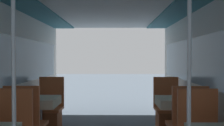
{
  "coord_description": "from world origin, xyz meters",
  "views": [
    {
      "loc": [
        0.12,
        -1.28,
        1.37
      ],
      "look_at": [
        0.07,
        2.59,
        1.29
      ],
      "focal_mm": 40.0,
      "sensor_mm": 36.0,
      "label": 1
    }
  ],
  "objects_px": {
    "support_pole_left_0": "(14,94)",
    "chair_right_far_1": "(168,117)",
    "chair_left_far_1": "(49,117)",
    "support_pole_right_0": "(189,94)",
    "dining_table_right_1": "(176,105)",
    "dining_table_left_1": "(40,104)"
  },
  "relations": [
    {
      "from": "support_pole_right_0",
      "to": "chair_left_far_1",
      "type": "bearing_deg",
      "value": 127.64
    },
    {
      "from": "support_pole_left_0",
      "to": "support_pole_right_0",
      "type": "height_order",
      "value": "same"
    },
    {
      "from": "chair_right_far_1",
      "to": "dining_table_left_1",
      "type": "bearing_deg",
      "value": 15.0
    },
    {
      "from": "dining_table_left_1",
      "to": "support_pole_right_0",
      "type": "bearing_deg",
      "value": -44.45
    },
    {
      "from": "dining_table_left_1",
      "to": "support_pole_right_0",
      "type": "relative_size",
      "value": 0.35
    },
    {
      "from": "support_pole_left_0",
      "to": "chair_right_far_1",
      "type": "height_order",
      "value": "support_pole_left_0"
    },
    {
      "from": "chair_left_far_1",
      "to": "support_pole_right_0",
      "type": "height_order",
      "value": "support_pole_right_0"
    },
    {
      "from": "support_pole_left_0",
      "to": "support_pole_right_0",
      "type": "xyz_separation_m",
      "value": [
        1.5,
        0.0,
        0.0
      ]
    },
    {
      "from": "dining_table_right_1",
      "to": "support_pole_right_0",
      "type": "bearing_deg",
      "value": -100.28
    },
    {
      "from": "chair_left_far_1",
      "to": "support_pole_right_0",
      "type": "xyz_separation_m",
      "value": [
        1.83,
        -2.37,
        0.76
      ]
    },
    {
      "from": "dining_table_right_1",
      "to": "support_pole_left_0",
      "type": "bearing_deg",
      "value": -135.55
    },
    {
      "from": "dining_table_left_1",
      "to": "support_pole_right_0",
      "type": "xyz_separation_m",
      "value": [
        1.83,
        -1.79,
        0.43
      ]
    },
    {
      "from": "chair_left_far_1",
      "to": "support_pole_left_0",
      "type": "bearing_deg",
      "value": 97.81
    },
    {
      "from": "support_pole_left_0",
      "to": "chair_left_far_1",
      "type": "xyz_separation_m",
      "value": [
        -0.32,
        2.37,
        -0.76
      ]
    },
    {
      "from": "chair_right_far_1",
      "to": "dining_table_right_1",
      "type": "bearing_deg",
      "value": 90.0
    },
    {
      "from": "chair_left_far_1",
      "to": "chair_right_far_1",
      "type": "bearing_deg",
      "value": -180.0
    },
    {
      "from": "support_pole_left_0",
      "to": "chair_left_far_1",
      "type": "height_order",
      "value": "support_pole_left_0"
    },
    {
      "from": "support_pole_right_0",
      "to": "dining_table_right_1",
      "type": "height_order",
      "value": "support_pole_right_0"
    },
    {
      "from": "support_pole_right_0",
      "to": "chair_right_far_1",
      "type": "relative_size",
      "value": 2.09
    },
    {
      "from": "support_pole_left_0",
      "to": "dining_table_right_1",
      "type": "relative_size",
      "value": 2.85
    },
    {
      "from": "support_pole_left_0",
      "to": "chair_right_far_1",
      "type": "bearing_deg",
      "value": 52.36
    },
    {
      "from": "chair_left_far_1",
      "to": "chair_right_far_1",
      "type": "distance_m",
      "value": 2.15
    }
  ]
}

